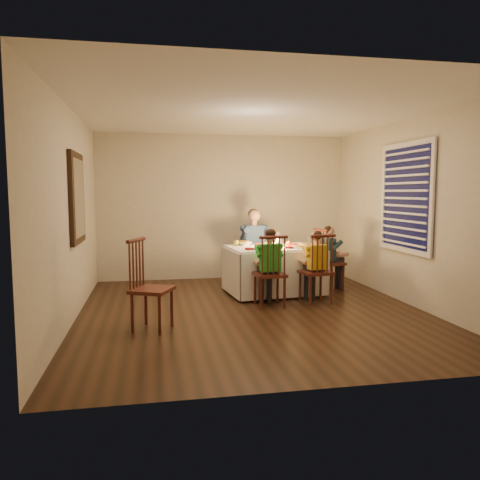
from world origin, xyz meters
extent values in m
plane|color=black|center=(0.00, 0.00, 0.00)|extent=(5.00, 5.00, 0.00)
cube|color=beige|center=(-2.25, 0.00, 1.30)|extent=(0.02, 5.00, 2.60)
cube|color=beige|center=(2.25, 0.00, 1.30)|extent=(0.02, 5.00, 2.60)
cube|color=beige|center=(0.00, 2.50, 1.30)|extent=(4.50, 0.02, 2.60)
plane|color=white|center=(0.00, 0.00, 2.60)|extent=(5.00, 5.00, 0.00)
cube|color=white|center=(0.56, 1.04, 0.71)|extent=(1.47, 1.12, 0.04)
cube|color=white|center=(0.51, 1.53, 0.37)|extent=(1.40, 0.17, 0.67)
cube|color=white|center=(0.61, 0.54, 0.37)|extent=(1.40, 0.17, 0.67)
cube|color=white|center=(1.25, 1.11, 0.37)|extent=(0.13, 1.01, 0.67)
cube|color=white|center=(-0.13, 0.96, 0.37)|extent=(0.13, 1.01, 0.67)
cylinder|color=white|center=(0.56, 1.34, 0.74)|extent=(0.29, 0.29, 0.02)
cylinder|color=white|center=(0.29, 0.74, 0.74)|extent=(0.29, 0.29, 0.02)
cylinder|color=white|center=(0.91, 0.82, 0.74)|extent=(0.29, 0.29, 0.02)
cylinder|color=white|center=(1.08, 1.10, 0.74)|extent=(0.29, 0.29, 0.02)
cylinder|color=silver|center=(0.51, 1.03, 0.78)|extent=(0.06, 0.06, 0.10)
cylinder|color=silver|center=(0.62, 1.04, 0.78)|extent=(0.06, 0.06, 0.10)
sphere|color=yellow|center=(0.01, 1.27, 0.78)|extent=(0.09, 0.09, 0.09)
sphere|color=#E15212|center=(0.83, 1.11, 0.77)|extent=(0.08, 0.08, 0.08)
imported|color=white|center=(0.15, 1.30, 0.76)|extent=(0.31, 0.31, 0.06)
cube|color=black|center=(-2.22, 0.30, 1.50)|extent=(0.05, 0.95, 1.15)
cube|color=white|center=(-2.19, 0.30, 1.50)|extent=(0.01, 0.78, 0.98)
cube|color=black|center=(2.23, 0.10, 1.50)|extent=(0.01, 1.20, 1.40)
cube|color=white|center=(2.21, 0.10, 1.50)|extent=(0.03, 1.34, 1.54)
camera|label=1|loc=(-1.29, -5.93, 1.58)|focal=35.00mm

